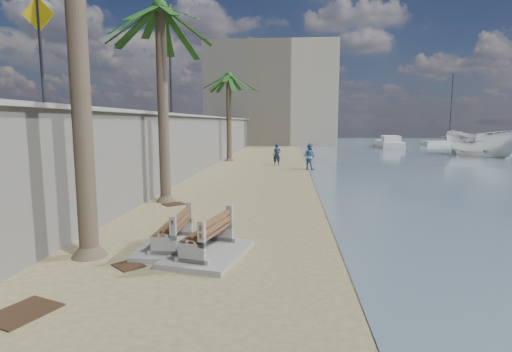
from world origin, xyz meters
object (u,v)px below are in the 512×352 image
object	(u,v)px
palm_mid	(160,10)
yacht_far	(389,144)
person_b	(309,155)
yacht_near	(492,147)
boat_cruiser	(482,142)
person_a	(277,153)
sailboat_west	(449,143)
bench_far	(208,239)
bench_near	(173,233)
palm_back	(229,77)

from	to	relation	value
palm_mid	yacht_far	size ratio (longest dim) A/B	0.93
person_b	yacht_near	world-z (taller)	person_b
yacht_far	palm_mid	bearing A→B (deg)	160.50
person_b	boat_cruiser	bearing A→B (deg)	-111.54
person_a	sailboat_west	distance (m)	36.63
person_b	bench_far	bearing A→B (deg)	111.97
person_b	boat_cruiser	distance (m)	20.54
palm_mid	person_a	bearing A→B (deg)	73.94
bench_far	person_b	distance (m)	18.15
bench_far	bench_near	bearing A→B (deg)	153.71
palm_back	boat_cruiser	size ratio (longest dim) A/B	2.27
person_a	sailboat_west	world-z (taller)	sailboat_west
palm_mid	palm_back	size ratio (longest dim) A/B	1.08
palm_mid	palm_back	bearing A→B (deg)	89.99
bench_far	palm_mid	world-z (taller)	palm_mid
bench_near	palm_mid	bearing A→B (deg)	109.22
bench_near	yacht_near	world-z (taller)	yacht_near
bench_far	yacht_far	xyz separation A→B (m)	(14.62, 43.41, -0.08)
person_b	sailboat_west	distance (m)	37.27
palm_back	sailboat_west	xyz separation A→B (m)	(27.08, 25.33, -6.46)
person_a	yacht_far	bearing A→B (deg)	64.10
palm_back	person_a	size ratio (longest dim) A/B	4.30
person_a	yacht_near	distance (m)	29.51
person_a	yacht_near	xyz separation A→B (m)	(23.67, 17.60, -0.55)
person_a	yacht_near	world-z (taller)	person_a
palm_back	yacht_near	world-z (taller)	palm_back
palm_mid	sailboat_west	distance (m)	50.79
bench_far	palm_back	xyz separation A→B (m)	(-3.04, 23.44, 6.35)
sailboat_west	yacht_near	bearing A→B (deg)	-86.83
person_a	bench_far	bearing A→B (deg)	-88.02
bench_near	sailboat_west	distance (m)	54.39
palm_back	person_b	xyz separation A→B (m)	(6.27, -5.59, -5.79)
sailboat_west	bench_near	bearing A→B (deg)	-117.40
yacht_near	sailboat_west	bearing A→B (deg)	34.45
boat_cruiser	yacht_near	bearing A→B (deg)	33.46
bench_near	palm_back	world-z (taller)	palm_back
bench_far	person_b	world-z (taller)	person_b
boat_cruiser	bench_far	bearing A→B (deg)	-148.57
bench_far	yacht_far	world-z (taller)	yacht_far
palm_mid	sailboat_west	bearing A→B (deg)	57.42
person_a	person_b	xyz separation A→B (m)	(2.26, -2.48, 0.08)
bench_near	bench_far	xyz separation A→B (m)	(0.99, -0.49, 0.02)
palm_back	yacht_near	distance (m)	31.90
bench_near	boat_cruiser	size ratio (longest dim) A/B	0.67
palm_mid	yacht_far	distance (m)	41.62
bench_near	sailboat_west	bearing A→B (deg)	62.60
person_b	person_a	bearing A→B (deg)	-15.34
palm_mid	yacht_far	xyz separation A→B (m)	(17.67, 37.02, -7.02)
sailboat_west	bench_far	bearing A→B (deg)	-116.24
yacht_far	yacht_near	bearing A→B (deg)	-112.66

